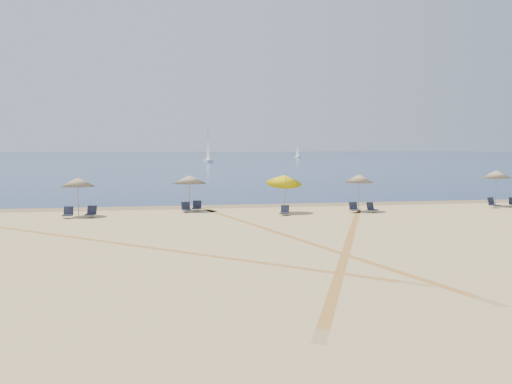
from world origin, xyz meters
TOP-DOWN VIEW (x-y plane):
  - ground at (0.00, 0.00)m, footprint 160.00×160.00m
  - ocean at (0.00, 225.00)m, footprint 500.00×500.00m
  - wet_sand at (0.00, 24.00)m, footprint 500.00×500.00m
  - umbrella_1 at (-11.15, 19.60)m, footprint 2.04×2.04m
  - umbrella_2 at (-4.23, 21.44)m, footprint 2.22×2.22m
  - umbrella_3 at (1.64, 19.03)m, footprint 2.30×2.37m
  - umbrella_4 at (6.71, 19.02)m, footprint 1.90×1.90m
  - umbrella_5 at (17.53, 20.32)m, footprint 2.06×2.06m
  - chair_1 at (-11.68, 18.79)m, footprint 0.64×0.73m
  - chair_2 at (-10.35, 19.01)m, footprint 0.72×0.79m
  - chair_3 at (-4.52, 20.53)m, footprint 0.65×0.73m
  - chair_4 at (-3.75, 21.21)m, footprint 0.68×0.76m
  - chair_5 at (1.39, 17.72)m, footprint 0.68×0.74m
  - chair_6 at (6.16, 18.38)m, footprint 0.59×0.68m
  - chair_7 at (7.31, 18.25)m, footprint 0.73×0.78m
  - chair_8 at (16.70, 19.37)m, footprint 0.80×0.86m
  - sailboat_0 at (10.06, 140.82)m, footprint 2.04×5.98m
  - sailboat_1 at (49.14, 194.27)m, footprint 1.46×4.54m
  - tire_tracks at (-2.46, 9.12)m, footprint 49.39×40.38m

SIDE VIEW (x-z plane):
  - ground at x=0.00m, z-range 0.00..0.00m
  - tire_tracks at x=-2.46m, z-range 0.00..0.00m
  - wet_sand at x=0.00m, z-range 0.00..0.00m
  - ocean at x=0.00m, z-range 0.01..0.01m
  - chair_5 at x=1.39m, z-range -0.04..0.59m
  - chair_7 at x=7.31m, z-range -0.04..0.61m
  - chair_6 at x=6.16m, z-range -0.04..0.63m
  - chair_3 at x=-4.52m, z-range -0.04..0.63m
  - chair_4 at x=-3.75m, z-range -0.04..0.64m
  - chair_1 at x=-11.68m, z-range -0.04..0.64m
  - chair_2 at x=-10.35m, z-range -0.04..0.65m
  - chair_8 at x=16.70m, z-range -0.04..0.67m
  - sailboat_1 at x=49.14m, z-range -1.31..5.34m
  - umbrella_2 at x=-4.23m, z-range 0.88..3.31m
  - umbrella_1 at x=-11.15m, z-range 0.88..3.34m
  - umbrella_4 at x=6.71m, z-range 0.92..3.44m
  - umbrella_3 at x=1.64m, z-range 0.81..3.54m
  - umbrella_5 at x=17.53m, z-range 0.97..3.61m
  - sailboat_0 at x=10.06m, z-range -1.73..7.01m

